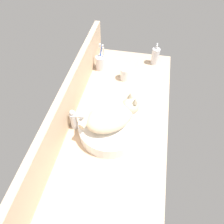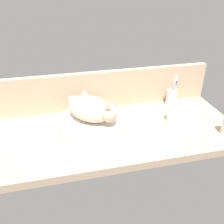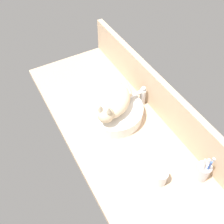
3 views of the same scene
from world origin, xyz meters
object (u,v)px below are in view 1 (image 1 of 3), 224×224
sink_basin (110,128)px  water_glass (125,74)px  faucet (75,119)px  soap_dispenser (155,56)px  cat (112,116)px  toothbrush_cup (101,62)px

sink_basin → water_glass: size_ratio=3.92×
sink_basin → faucet: (-0.36, 18.43, 3.69)cm
faucet → soap_dispenser: (66.58, -37.70, -1.31)cm
cat → sink_basin: bearing=133.3°
toothbrush_cup → sink_basin: bearing=-161.9°
sink_basin → water_glass: (45.27, -1.16, 0.16)cm
toothbrush_cup → water_glass: toothbrush_cup is taller
cat → toothbrush_cup: 55.63cm
soap_dispenser → toothbrush_cup: bearing=110.0°
sink_basin → cat: bearing=-46.7°
soap_dispenser → toothbrush_cup: 38.92cm
cat → soap_dispenser: cat is taller
faucet → water_glass: faucet is taller
sink_basin → toothbrush_cup: 55.67cm
cat → toothbrush_cup: bearing=19.4°
cat → water_glass: 45.28cm
sink_basin → cat: size_ratio=1.09×
sink_basin → faucet: size_ratio=2.42×
toothbrush_cup → faucet: bearing=178.8°
sink_basin → toothbrush_cup: bearing=18.1°
toothbrush_cup → water_glass: size_ratio=2.23×
faucet → water_glass: bearing=-23.2°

